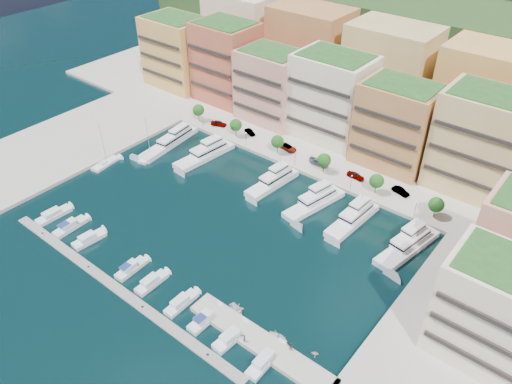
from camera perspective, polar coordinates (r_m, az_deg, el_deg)
ground at (r=122.83m, az=-4.03°, el=-3.47°), size 400.00×400.00×0.00m
north_quay at (r=165.47m, az=10.67°, el=7.24°), size 220.00×64.00×2.00m
west_quay at (r=161.60m, az=-22.56°, el=4.19°), size 34.00×76.00×2.00m
hillside at (r=205.37m, az=17.55°, el=12.02°), size 240.00×40.00×58.00m
south_pontoon at (r=110.93m, az=-15.86°, el=-10.40°), size 72.00×2.20×0.35m
finger_pier at (r=97.47m, az=0.53°, el=-17.04°), size 32.00×5.00×2.00m
apartment_0 at (r=188.68m, az=-9.01°, el=15.54°), size 22.00×16.50×24.80m
apartment_1 at (r=174.97m, az=-3.43°, el=14.61°), size 20.00×16.50×26.80m
apartment_2 at (r=161.89m, az=1.79°, el=12.07°), size 20.00×15.50×22.80m
apartment_3 at (r=152.27m, az=8.66°, el=10.68°), size 22.00×16.50×25.80m
apartment_4 at (r=142.55m, az=15.75°, el=7.40°), size 20.00×15.50×23.80m
apartment_5 at (r=138.04m, az=24.37°, el=5.14°), size 22.00×16.50×26.80m
apartment_east_b at (r=96.76m, az=25.57°, el=-12.10°), size 18.00×14.50×20.80m
backblock_0 at (r=196.78m, az=-1.47°, el=17.63°), size 26.00×18.00×30.00m
backblock_1 at (r=179.86m, az=6.13°, el=15.65°), size 26.00×18.00×30.00m
backblock_2 at (r=166.66m, az=14.92°, el=12.99°), size 26.00×18.00×30.00m
backblock_3 at (r=158.12m, az=24.70°, el=9.60°), size 26.00×18.00×30.00m
tree_0 at (r=164.18m, az=-6.61°, el=9.28°), size 3.80×3.80×5.65m
tree_1 at (r=154.32m, az=-2.32°, el=7.66°), size 3.80×3.80×5.65m
tree_2 at (r=145.54m, az=2.47°, el=5.78°), size 3.80×3.80×5.65m
tree_3 at (r=138.07m, az=7.79°, el=3.63°), size 3.80×3.80×5.65m
tree_4 at (r=132.13m, az=13.62°, el=1.23°), size 3.80×3.80×5.65m
tree_5 at (r=127.91m, az=19.91°, el=-1.38°), size 3.80×3.80×5.65m
lamppost_0 at (r=160.61m, az=-6.13°, el=8.31°), size 0.30×0.30×4.20m
lamppost_1 at (r=149.80m, az=-1.15°, el=6.34°), size 0.30×0.30×4.20m
lamppost_2 at (r=140.47m, az=4.51°, el=4.04°), size 0.30×0.30×4.20m
lamppost_3 at (r=132.94m, az=10.84°, el=1.40°), size 0.30×0.30×4.20m
lamppost_4 at (r=127.52m, az=17.81°, el=-1.53°), size 0.30×0.30×4.20m
yacht_0 at (r=155.14m, az=-9.65°, el=5.81°), size 6.64×23.22×7.30m
yacht_1 at (r=147.42m, az=-5.72°, el=4.39°), size 6.83×20.30×7.30m
yacht_3 at (r=134.86m, az=2.04°, el=1.31°), size 5.82×17.64×7.30m
yacht_4 at (r=128.20m, az=6.83°, el=-1.11°), size 7.94×19.17×7.30m
yacht_5 at (r=124.48m, az=11.12°, el=-2.84°), size 5.56×17.97×7.30m
yacht_6 at (r=119.88m, az=17.07°, el=-5.72°), size 8.02×19.78×7.30m
cruiser_0 at (r=133.64m, az=-22.13°, el=-2.47°), size 3.08×8.89×2.55m
cruiser_1 at (r=128.45m, az=-20.48°, el=-3.73°), size 3.10×8.70×2.66m
cruiser_2 at (r=123.23m, az=-18.57°, el=-5.16°), size 3.47×7.97×2.55m
cruiser_4 at (r=113.17m, az=-14.09°, el=-8.49°), size 2.86×7.77×2.66m
cruiser_5 at (r=109.20m, az=-11.86°, el=-10.11°), size 2.65×7.75×2.55m
cruiser_6 at (r=104.23m, az=-8.54°, el=-12.45°), size 2.50×7.88×2.55m
cruiser_7 at (r=100.92m, az=-5.88°, el=-14.28°), size 2.73×7.70×2.66m
cruiser_8 at (r=97.88m, az=-2.88°, el=-16.27°), size 3.24×7.97×2.55m
cruiser_9 at (r=94.74m, az=0.99°, el=-18.73°), size 2.82×8.98×2.55m
sailboat_1 at (r=149.76m, az=-16.84°, el=3.09°), size 3.93×9.05×13.20m
sailboat_2 at (r=150.00m, az=-12.10°, el=3.97°), size 4.45×8.53×13.20m
tender_0 at (r=102.16m, az=-2.27°, el=-13.35°), size 4.83×4.12×0.85m
tender_1 at (r=102.55m, az=-1.74°, el=-13.14°), size 1.70×1.60×0.71m
tender_3 at (r=96.45m, az=6.76°, el=-17.83°), size 1.94×1.83×0.81m
tender_2 at (r=97.97m, az=2.52°, el=-16.31°), size 4.41×3.44×0.83m
car_0 at (r=161.67m, az=-4.29°, el=7.82°), size 5.45×3.72×1.72m
car_1 at (r=156.57m, az=-0.70°, el=6.87°), size 4.61×2.80×1.43m
car_2 at (r=148.65m, az=3.69°, el=5.10°), size 6.00×3.60×1.56m
car_3 at (r=142.46m, az=7.22°, el=3.40°), size 5.78×2.41×1.67m
car_4 at (r=138.40m, az=11.31°, el=1.86°), size 4.96×2.10×1.67m
car_5 at (r=135.15m, az=16.20°, el=0.09°), size 5.11×2.70×1.60m
person_0 at (r=95.97m, az=-1.33°, el=-16.37°), size 0.75×0.77×1.79m
person_1 at (r=95.06m, az=4.00°, el=-17.21°), size 1.07×0.98×1.78m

